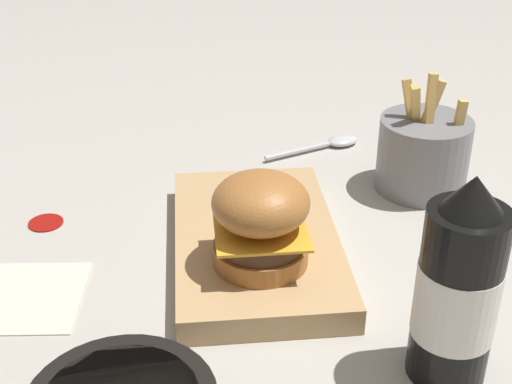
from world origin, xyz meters
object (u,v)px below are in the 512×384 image
Objects in this scene: serving_board at (256,243)px; spoon at (334,142)px; burger at (261,220)px; fries_basket at (423,154)px; ketchup_bottle at (458,291)px.

serving_board is 1.99× the size of spoon.
serving_board is 0.30m from spoon.
fries_basket reaches higher than burger.
fries_basket is at bearing 120.12° from serving_board.
spoon is at bearing 156.29° from burger.
fries_basket is 1.05× the size of spoon.
serving_board is 3.00× the size of burger.
burger reaches higher than spoon.
spoon is at bearing -147.09° from fries_basket.
ketchup_bottle is at bearing 45.92° from burger.
serving_board is at bearing -139.80° from spoon.
burger is 0.66× the size of spoon.
serving_board is 1.90× the size of fries_basket.
burger is 0.30m from fries_basket.
burger is (0.06, -0.00, 0.06)m from serving_board.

